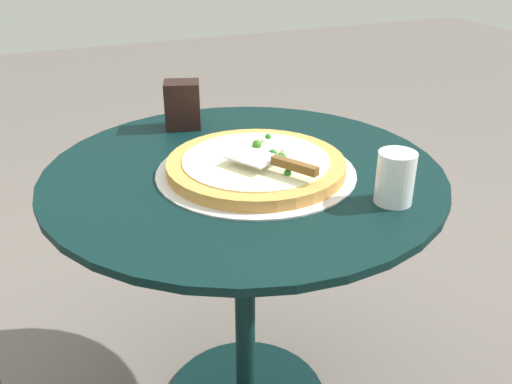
# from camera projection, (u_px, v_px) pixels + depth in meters

# --- Properties ---
(patio_table) EXTENTS (0.92, 0.92, 0.74)m
(patio_table) POSITION_uv_depth(u_px,v_px,m) (244.00, 233.00, 1.37)
(patio_table) COLOR black
(patio_table) RESTS_ON ground
(pizza_on_tray) EXTENTS (0.46, 0.46, 0.05)m
(pizza_on_tray) POSITION_uv_depth(u_px,v_px,m) (256.00, 166.00, 1.27)
(pizza_on_tray) COLOR silver
(pizza_on_tray) RESTS_ON patio_table
(pizza_server) EXTENTS (0.15, 0.21, 0.02)m
(pizza_server) POSITION_uv_depth(u_px,v_px,m) (275.00, 161.00, 1.20)
(pizza_server) COLOR silver
(pizza_server) RESTS_ON pizza_on_tray
(drinking_cup) EXTENTS (0.08, 0.08, 0.11)m
(drinking_cup) POSITION_uv_depth(u_px,v_px,m) (395.00, 178.00, 1.13)
(drinking_cup) COLOR white
(drinking_cup) RESTS_ON patio_table
(napkin_dispenser) EXTENTS (0.11, 0.10, 0.13)m
(napkin_dispenser) POSITION_uv_depth(u_px,v_px,m) (183.00, 105.00, 1.52)
(napkin_dispenser) COLOR black
(napkin_dispenser) RESTS_ON patio_table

